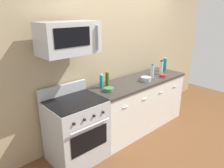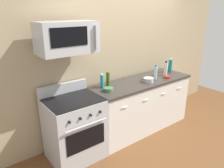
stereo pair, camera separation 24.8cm
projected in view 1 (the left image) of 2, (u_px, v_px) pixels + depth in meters
ground_plane at (137, 126)px, 4.04m from camera, size 6.02×6.02×0.00m
back_wall at (123, 52)px, 3.87m from camera, size 5.02×0.10×2.70m
counter_unit at (138, 104)px, 3.88m from camera, size 1.93×0.66×0.92m
range_oven at (76, 129)px, 3.03m from camera, size 0.76×0.69×1.07m
microwave at (68, 38)px, 2.64m from camera, size 0.74×0.44×0.40m
bottle_sparkling_teal at (165, 65)px, 4.24m from camera, size 0.08×0.08×0.27m
bottle_olive_oil at (107, 79)px, 3.36m from camera, size 0.06×0.06×0.25m
bottle_dish_soap at (101, 81)px, 3.31m from camera, size 0.06×0.06×0.23m
bottle_vinegar_white at (161, 68)px, 4.01m from camera, size 0.07×0.07×0.27m
bottle_water_clear at (152, 72)px, 3.78m from camera, size 0.06×0.06×0.26m
bowl_green_glaze at (109, 89)px, 3.20m from camera, size 0.15×0.15×0.05m
bowl_steel_prep at (146, 79)px, 3.65m from camera, size 0.17×0.17×0.07m
bowl_red_small at (163, 76)px, 3.89m from camera, size 0.11×0.11×0.04m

